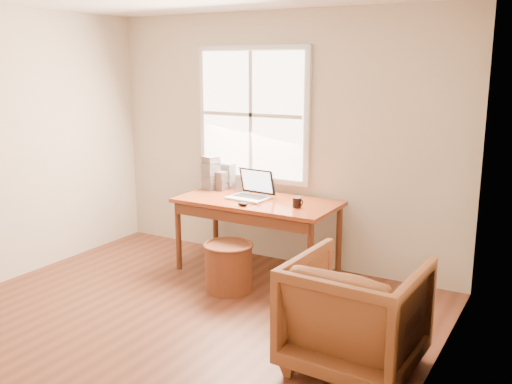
# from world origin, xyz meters

# --- Properties ---
(room_shell) EXTENTS (4.04, 4.54, 2.64)m
(room_shell) POSITION_xyz_m (-0.02, 0.16, 1.32)
(room_shell) COLOR brown
(room_shell) RESTS_ON ground
(desk) EXTENTS (1.60, 0.80, 0.04)m
(desk) POSITION_xyz_m (0.00, 1.80, 0.73)
(desk) COLOR brown
(desk) RESTS_ON room_shell
(armchair) EXTENTS (0.89, 0.91, 0.79)m
(armchair) POSITION_xyz_m (1.52, 0.50, 0.40)
(armchair) COLOR brown
(armchair) RESTS_ON room_shell
(wicker_stool) EXTENTS (0.58, 0.58, 0.44)m
(wicker_stool) POSITION_xyz_m (0.01, 1.24, 0.22)
(wicker_stool) COLOR brown
(wicker_stool) RESTS_ON room_shell
(laptop) EXTENTS (0.43, 0.45, 0.30)m
(laptop) POSITION_xyz_m (-0.10, 1.78, 0.90)
(laptop) COLOR silver
(laptop) RESTS_ON desk
(mouse) EXTENTS (0.11, 0.07, 0.04)m
(mouse) POSITION_xyz_m (0.00, 1.51, 0.77)
(mouse) COLOR black
(mouse) RESTS_ON desk
(coffee_mug) EXTENTS (0.10, 0.10, 0.09)m
(coffee_mug) POSITION_xyz_m (0.47, 1.73, 0.80)
(coffee_mug) COLOR black
(coffee_mug) RESTS_ON desk
(cd_stack_a) EXTENTS (0.15, 0.14, 0.27)m
(cd_stack_a) POSITION_xyz_m (-0.56, 2.14, 0.89)
(cd_stack_a) COLOR #B4BAC0
(cd_stack_a) RESTS_ON desk
(cd_stack_b) EXTENTS (0.13, 0.12, 0.20)m
(cd_stack_b) POSITION_xyz_m (-0.58, 2.00, 0.85)
(cd_stack_b) COLOR #29292E
(cd_stack_b) RESTS_ON desk
(cd_stack_c) EXTENTS (0.19, 0.18, 0.36)m
(cd_stack_c) POSITION_xyz_m (-0.68, 1.97, 0.93)
(cd_stack_c) COLOR gray
(cd_stack_c) RESTS_ON desk
(cd_stack_d) EXTENTS (0.15, 0.13, 0.18)m
(cd_stack_d) POSITION_xyz_m (-0.33, 2.09, 0.84)
(cd_stack_d) COLOR silver
(cd_stack_d) RESTS_ON desk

